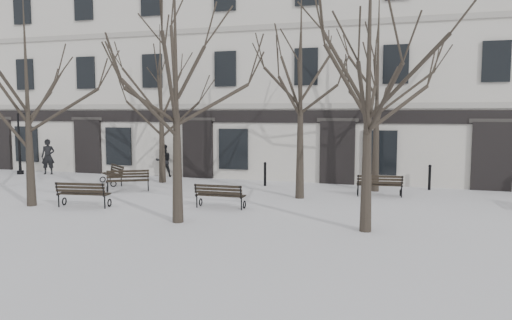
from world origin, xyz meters
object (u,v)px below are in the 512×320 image
at_px(bench_3, 113,174).
at_px(bench_1, 83,193).
at_px(tree_1, 26,77).
at_px(tree_3, 369,44).
at_px(bench_2, 220,195).
at_px(tree_2, 176,59).
at_px(bench_0, 128,180).
at_px(bench_4, 380,185).
at_px(lamp_post, 22,138).

bearing_deg(bench_3, bench_1, -27.28).
xyz_separation_m(tree_1, bench_1, (1.93, 0.30, -4.04)).
bearing_deg(tree_3, bench_3, 154.40).
xyz_separation_m(bench_1, bench_2, (4.62, 1.27, -0.02)).
distance_m(tree_2, bench_0, 7.96).
bearing_deg(bench_4, tree_3, 82.28).
height_order(tree_2, bench_1, tree_2).
bearing_deg(bench_1, bench_2, -173.27).
relative_size(tree_1, bench_1, 3.86).
height_order(bench_2, lamp_post, lamp_post).
xyz_separation_m(tree_1, bench_2, (6.56, 1.58, -4.06)).
distance_m(tree_1, bench_0, 5.82).
bearing_deg(tree_2, tree_3, 5.71).
height_order(tree_2, bench_0, tree_2).
relative_size(tree_1, lamp_post, 2.15).
bearing_deg(lamp_post, tree_3, -21.77).
distance_m(bench_2, bench_4, 6.55).
relative_size(bench_0, bench_3, 1.03).
xyz_separation_m(bench_0, bench_4, (10.17, 1.82, 0.00)).
bearing_deg(tree_1, bench_1, 8.92).
bearing_deg(lamp_post, tree_2, -31.38).
bearing_deg(bench_4, bench_0, 2.19).
bearing_deg(bench_0, tree_2, -75.27).
xyz_separation_m(tree_1, tree_3, (11.66, -0.27, 0.62)).
distance_m(bench_0, lamp_post, 9.10).
height_order(bench_0, bench_2, bench_0).
distance_m(tree_2, bench_3, 10.00).
height_order(tree_1, tree_2, tree_2).
xyz_separation_m(tree_1, lamp_post, (-6.90, 7.14, -2.59)).
bearing_deg(bench_1, bench_3, -75.35).
relative_size(bench_2, lamp_post, 0.52).
xyz_separation_m(tree_1, tree_2, (6.15, -0.82, 0.33)).
xyz_separation_m(bench_3, bench_4, (11.92, 0.26, -0.01)).
height_order(bench_1, bench_3, bench_1).
relative_size(tree_3, bench_3, 4.73).
relative_size(tree_2, tree_3, 0.94).
height_order(tree_1, bench_4, tree_1).
bearing_deg(bench_3, bench_4, 40.67).
bearing_deg(bench_0, bench_2, -54.55).
bearing_deg(bench_4, bench_3, -6.67).
bearing_deg(tree_3, tree_2, -174.29).
height_order(bench_4, lamp_post, lamp_post).
distance_m(tree_1, tree_2, 6.22).
bearing_deg(bench_1, tree_3, 167.94).
xyz_separation_m(tree_2, bench_4, (5.49, 6.54, -4.39)).
bearing_deg(tree_1, tree_3, -1.34).
bearing_deg(tree_3, bench_1, 176.61).
xyz_separation_m(tree_1, bench_4, (11.64, 5.71, -4.06)).
height_order(tree_1, bench_3, tree_1).
distance_m(bench_4, lamp_post, 18.65).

